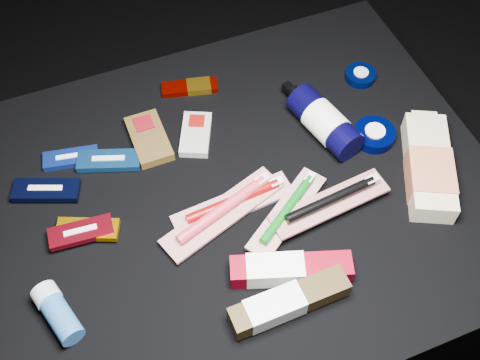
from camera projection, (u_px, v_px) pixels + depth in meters
name	position (u px, v px, depth m)	size (l,w,h in m)	color
ground	(236.00, 283.00, 1.45)	(3.00, 3.00, 0.00)	black
cloth_table	(235.00, 244.00, 1.28)	(0.98, 0.78, 0.40)	black
luna_bar_0	(71.00, 158.00, 1.15)	(0.11, 0.06, 0.01)	#173AB8
luna_bar_1	(109.00, 160.00, 1.15)	(0.13, 0.08, 0.02)	#175193
luna_bar_2	(46.00, 190.00, 1.11)	(0.13, 0.09, 0.02)	black
luna_bar_3	(88.00, 229.00, 1.06)	(0.12, 0.08, 0.01)	#B67B00
luna_bar_4	(81.00, 232.00, 1.05)	(0.12, 0.05, 0.01)	maroon
clif_bar_0	(148.00, 137.00, 1.18)	(0.07, 0.12, 0.02)	#4C3716
clif_bar_1	(196.00, 133.00, 1.19)	(0.09, 0.12, 0.02)	#A5A59F
power_bar	(193.00, 87.00, 1.26)	(0.12, 0.06, 0.01)	#700500
lotion_bottle	(325.00, 122.00, 1.17)	(0.10, 0.21, 0.07)	black
cream_tin_upper	(360.00, 75.00, 1.27)	(0.06, 0.06, 0.02)	black
cream_tin_lower	(374.00, 135.00, 1.18)	(0.08, 0.08, 0.03)	black
bodywash_bottle	(429.00, 168.00, 1.12)	(0.17, 0.24, 0.05)	beige
deodorant_stick	(57.00, 312.00, 0.96)	(0.07, 0.11, 0.04)	#25538B
toothbrush_pack_0	(235.00, 203.00, 1.09)	(0.23, 0.07, 0.03)	silver
toothbrush_pack_1	(224.00, 210.00, 1.08)	(0.25, 0.13, 0.03)	beige
toothbrush_pack_2	(288.00, 210.00, 1.07)	(0.19, 0.15, 0.02)	beige
toothbrush_pack_3	(332.00, 201.00, 1.07)	(0.23, 0.07, 0.03)	#A5A19B
toothpaste_carton_red	(285.00, 270.00, 1.01)	(0.21, 0.11, 0.04)	maroon
toothpaste_carton_green	(284.00, 304.00, 0.97)	(0.20, 0.05, 0.04)	#32250E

